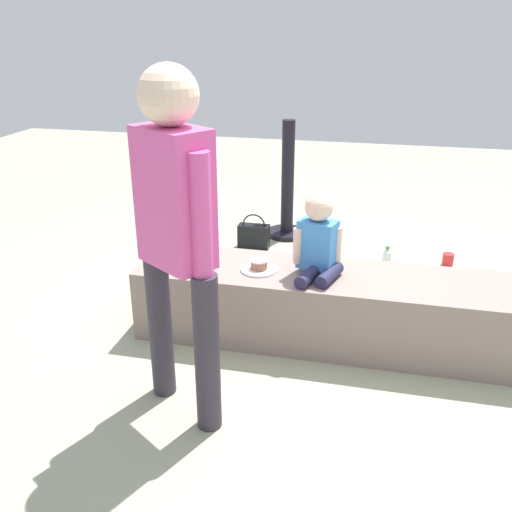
{
  "coord_description": "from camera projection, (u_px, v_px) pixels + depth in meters",
  "views": [
    {
      "loc": [
        0.2,
        -3.0,
        1.81
      ],
      "look_at": [
        -0.4,
        -0.41,
        0.68
      ],
      "focal_mm": 39.59,
      "sensor_mm": 36.0,
      "label": 1
    }
  ],
  "objects": [
    {
      "name": "cake_box_white",
      "position": [
        247.0,
        270.0,
        4.24
      ],
      "size": [
        0.35,
        0.34,
        0.12
      ],
      "primitive_type": "cube",
      "rotation": [
        0.0,
        0.0,
        -0.29
      ],
      "color": "white",
      "rests_on": "ground_plane"
    },
    {
      "name": "water_bottle_near_gift",
      "position": [
        214.0,
        278.0,
        4.0
      ],
      "size": [
        0.08,
        0.08,
        0.24
      ],
      "color": "silver",
      "rests_on": "ground_plane"
    },
    {
      "name": "railing_post",
      "position": [
        287.0,
        195.0,
        4.96
      ],
      "size": [
        0.36,
        0.36,
        1.03
      ],
      "color": "black",
      "rests_on": "ground_plane"
    },
    {
      "name": "child_seated",
      "position": [
        318.0,
        240.0,
        3.19
      ],
      "size": [
        0.29,
        0.35,
        0.48
      ],
      "color": "#232341",
      "rests_on": "concrete_ledge"
    },
    {
      "name": "concrete_ledge",
      "position": [
        337.0,
        308.0,
        3.35
      ],
      "size": [
        2.39,
        0.54,
        0.43
      ],
      "primitive_type": "cube",
      "color": "gray",
      "rests_on": "ground_plane"
    },
    {
      "name": "ground_plane",
      "position": [
        335.0,
        340.0,
        3.44
      ],
      "size": [
        12.0,
        12.0,
        0.0
      ],
      "primitive_type": "plane",
      "color": "#989E83"
    },
    {
      "name": "cake_plate",
      "position": [
        259.0,
        267.0,
        3.32
      ],
      "size": [
        0.22,
        0.22,
        0.07
      ],
      "color": "white",
      "rests_on": "concrete_ledge"
    },
    {
      "name": "handbag_black_leather",
      "position": [
        254.0,
        236.0,
        4.78
      ],
      "size": [
        0.26,
        0.11,
        0.3
      ],
      "color": "black",
      "rests_on": "ground_plane"
    },
    {
      "name": "gift_bag",
      "position": [
        433.0,
        300.0,
        3.64
      ],
      "size": [
        0.22,
        0.12,
        0.3
      ],
      "color": "gold",
      "rests_on": "ground_plane"
    },
    {
      "name": "adult_standing",
      "position": [
        176.0,
        220.0,
        2.46
      ],
      "size": [
        0.43,
        0.35,
        1.65
      ],
      "color": "#312A35",
      "rests_on": "ground_plane"
    },
    {
      "name": "handbag_brown_canvas",
      "position": [
        301.0,
        284.0,
        3.9
      ],
      "size": [
        0.27,
        0.14,
        0.3
      ],
      "color": "brown",
      "rests_on": "ground_plane"
    },
    {
      "name": "party_cup_red",
      "position": [
        448.0,
        259.0,
        4.46
      ],
      "size": [
        0.09,
        0.09,
        0.1
      ],
      "primitive_type": "cylinder",
      "color": "red",
      "rests_on": "ground_plane"
    },
    {
      "name": "water_bottle_far_side",
      "position": [
        386.0,
        260.0,
        4.32
      ],
      "size": [
        0.07,
        0.07,
        0.21
      ],
      "color": "silver",
      "rests_on": "ground_plane"
    }
  ]
}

